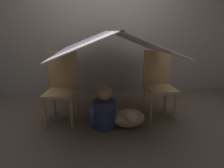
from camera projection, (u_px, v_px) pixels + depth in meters
ground_plane at (114, 127)px, 2.30m from camera, size 8.80×8.80×0.00m
wall_back at (105, 29)px, 3.18m from camera, size 7.00×0.05×2.50m
chair_left at (62, 85)px, 2.38m from camera, size 0.45×0.45×0.95m
chair_right at (158, 82)px, 2.53m from camera, size 0.40×0.40×0.95m
sheet_canopy at (112, 41)px, 2.21m from camera, size 1.38×1.53×0.28m
person_front at (105, 110)px, 2.24m from camera, size 0.29×0.29×0.57m
dog at (129, 118)px, 2.26m from camera, size 0.42×0.39×0.32m
floor_cushion at (104, 115)px, 2.53m from camera, size 0.40×0.32×0.10m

